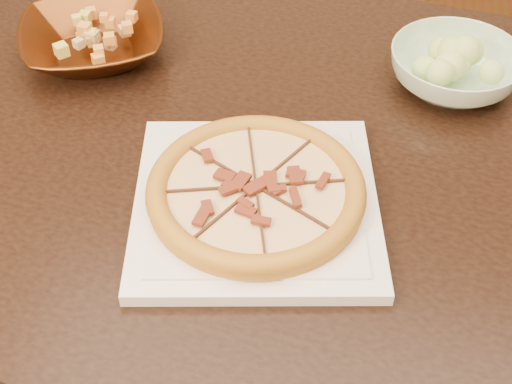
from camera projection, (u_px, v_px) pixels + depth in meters
The scene contains 7 objects.
dining_table at pixel (216, 175), 1.12m from camera, with size 1.56×1.11×0.75m.
plate at pixel (256, 203), 0.93m from camera, with size 0.37×0.37×0.02m.
pizza at pixel (256, 190), 0.91m from camera, with size 0.28×0.28×0.03m.
bronze_bowl at pixel (93, 41), 1.17m from camera, with size 0.23×0.23×0.06m, color #4F270E.
mixed_dish at pixel (88, 18), 1.13m from camera, with size 0.11×0.11×0.03m.
salad_bowl at pixel (455, 69), 1.10m from camera, with size 0.20×0.20×0.06m, color silver.
salad at pixel (461, 42), 1.07m from camera, with size 0.11×0.10×0.04m.
Camera 1 is at (0.04, -0.66, 1.43)m, focal length 50.00 mm.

